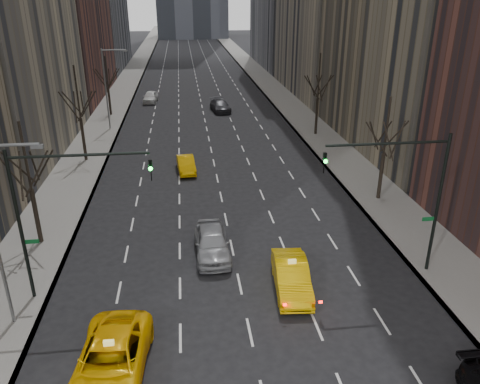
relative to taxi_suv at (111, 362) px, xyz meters
name	(u,v)px	position (x,y,z in m)	size (l,w,h in m)	color
sidewalk_left	(124,89)	(-6.21, 64.10, -0.77)	(4.50, 320.00, 0.15)	slate
sidewalk_right	(270,86)	(18.29, 64.10, -0.77)	(4.50, 320.00, 0.15)	slate
tree_lw_b	(31,190)	(-5.96, 12.10, 2.87)	(3.36, 3.50, 7.82)	black
tree_lw_c	(81,119)	(-5.96, 28.10, 3.19)	(3.36, 3.50, 8.74)	black
tree_lw_d	(108,88)	(-5.96, 46.10, 2.72)	(3.36, 3.50, 7.36)	black
tree_rw_b	(384,154)	(18.04, 16.10, 2.87)	(3.36, 3.50, 7.82)	black
tree_rw_c	(318,99)	(18.04, 34.10, 3.19)	(3.36, 3.50, 8.74)	black
traffic_mast_left	(52,201)	(-3.07, 6.09, 4.64)	(6.69, 0.39, 8.00)	black
traffic_mast_right	(412,184)	(15.15, 6.09, 4.64)	(6.69, 0.39, 8.00)	black
streetlight_far	(108,81)	(-4.80, 39.10, 4.77)	(2.83, 0.22, 9.00)	slate
taxi_suv	(111,362)	(0.00, 0.00, 0.00)	(2.80, 6.08, 1.69)	#FFBD05
taxi_sedan	(291,276)	(8.72, 5.26, -0.03)	(1.73, 4.95, 1.63)	#FFC305
silver_sedan_ahead	(212,242)	(4.76, 9.38, 0.02)	(2.03, 5.05, 1.72)	gray
far_taxi	(186,164)	(3.43, 24.07, -0.16)	(1.44, 4.14, 1.36)	#FFB605
far_suv_grey	(220,106)	(8.36, 46.75, -0.08)	(2.14, 5.27, 1.53)	#2F2F35
far_car_white	(151,97)	(-1.23, 53.59, -0.06)	(1.85, 4.60, 1.57)	white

